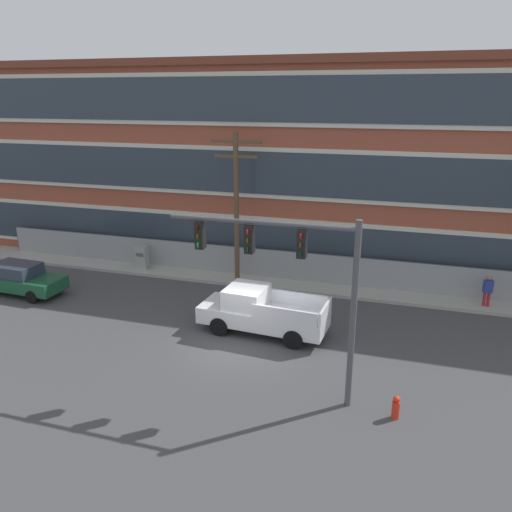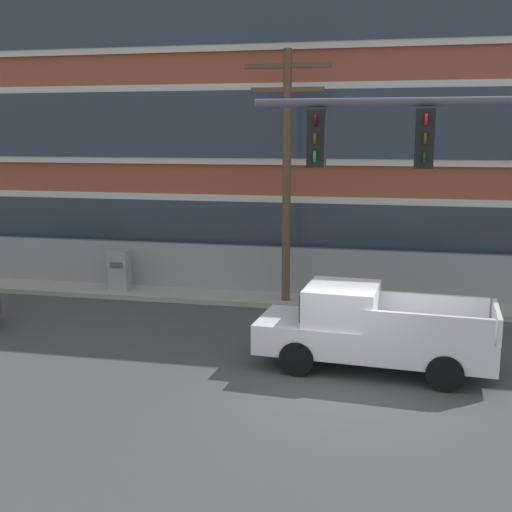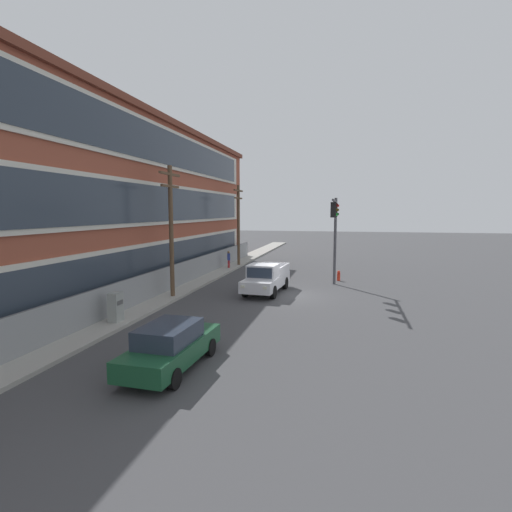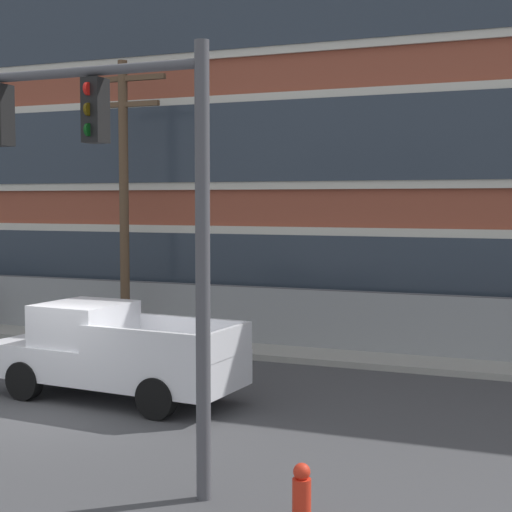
{
  "view_description": "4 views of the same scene",
  "coord_description": "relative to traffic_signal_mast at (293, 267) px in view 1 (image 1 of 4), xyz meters",
  "views": [
    {
      "loc": [
        5.98,
        -16.83,
        9.61
      ],
      "look_at": [
        0.13,
        2.46,
        3.07
      ],
      "focal_mm": 35.0,
      "sensor_mm": 36.0,
      "label": 1
    },
    {
      "loc": [
        1.02,
        -12.92,
        5.41
      ],
      "look_at": [
        -2.7,
        4.48,
        2.0
      ],
      "focal_mm": 45.0,
      "sensor_mm": 36.0,
      "label": 2
    },
    {
      "loc": [
        -24.17,
        -3.44,
        5.27
      ],
      "look_at": [
        -1.32,
        1.78,
        2.61
      ],
      "focal_mm": 28.0,
      "sensor_mm": 36.0,
      "label": 3
    },
    {
      "loc": [
        9.38,
        -12.04,
        4.07
      ],
      "look_at": [
        2.35,
        5.23,
        2.75
      ],
      "focal_mm": 55.0,
      "sensor_mm": 36.0,
      "label": 4
    }
  ],
  "objects": [
    {
      "name": "electrical_cabinet",
      "position": [
        -10.83,
        9.57,
        -3.78
      ],
      "size": [
        0.66,
        0.49,
        1.51
      ],
      "color": "#939993",
      "rests_on": "ground"
    },
    {
      "name": "sidewalk_building_side",
      "position": [
        -2.85,
        9.89,
        -4.46
      ],
      "size": [
        80.0,
        2.11,
        0.16
      ],
      "primitive_type": "cube",
      "color": "#9E9B93",
      "rests_on": "ground"
    },
    {
      "name": "chain_link_fence",
      "position": [
        -1.35,
        10.34,
        -3.65
      ],
      "size": [
        37.34,
        0.06,
        1.73
      ],
      "color": "gray",
      "rests_on": "ground"
    },
    {
      "name": "sedan_dark_green",
      "position": [
        -15.11,
        4.82,
        -3.74
      ],
      "size": [
        4.67,
        1.97,
        1.56
      ],
      "color": "#194C2D",
      "rests_on": "ground"
    },
    {
      "name": "pedestrian_near_cabinet",
      "position": [
        7.18,
        9.52,
        -3.56
      ],
      "size": [
        0.46,
        0.36,
        1.69
      ],
      "color": "maroon",
      "rests_on": "ground"
    },
    {
      "name": "utility_pole_near_corner",
      "position": [
        -5.07,
        9.37,
        -0.11
      ],
      "size": [
        2.63,
        0.26,
        7.9
      ],
      "color": "brown",
      "rests_on": "ground"
    },
    {
      "name": "ground_plane",
      "position": [
        -2.85,
        2.63,
        -4.54
      ],
      "size": [
        160.0,
        160.0,
        0.0
      ],
      "primitive_type": "plane",
      "color": "#424244"
    },
    {
      "name": "pickup_truck_white",
      "position": [
        -2.25,
        4.2,
        -3.61
      ],
      "size": [
        5.54,
        2.32,
        1.94
      ],
      "color": "silver",
      "rests_on": "ground"
    },
    {
      "name": "traffic_signal_mast",
      "position": [
        0.0,
        0.0,
        0.0
      ],
      "size": [
        6.07,
        0.43,
        6.18
      ],
      "color": "#4C4C51",
      "rests_on": "ground"
    },
    {
      "name": "brick_mill_building",
      "position": [
        -6.09,
        16.01,
        1.19
      ],
      "size": [
        45.41,
        10.71,
        11.44
      ],
      "color": "brown",
      "rests_on": "ground"
    },
    {
      "name": "fire_hydrant",
      "position": [
        3.43,
        -0.28,
        -4.16
      ],
      "size": [
        0.24,
        0.24,
        0.78
      ],
      "color": "red",
      "rests_on": "ground"
    }
  ]
}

